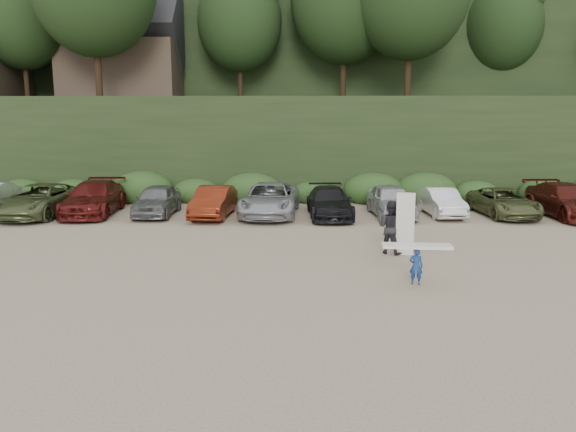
{
  "coord_description": "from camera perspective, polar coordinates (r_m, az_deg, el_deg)",
  "views": [
    {
      "loc": [
        0.59,
        -17.33,
        5.03
      ],
      "look_at": [
        0.16,
        3.0,
        1.3
      ],
      "focal_mm": 35.0,
      "sensor_mm": 36.0,
      "label": 1
    }
  ],
  "objects": [
    {
      "name": "ground",
      "position": [
        18.06,
        -0.71,
        -5.78
      ],
      "size": [
        120.0,
        120.0,
        0.0
      ],
      "primitive_type": "plane",
      "color": "tan",
      "rests_on": "ground"
    },
    {
      "name": "hillside_backdrop",
      "position": [
        53.62,
        0.31,
        17.03
      ],
      "size": [
        90.0,
        41.5,
        28.0
      ],
      "color": "black",
      "rests_on": "ground"
    },
    {
      "name": "adult_surfer",
      "position": [
        20.59,
        10.49,
        -1.1
      ],
      "size": [
        1.42,
        1.13,
        2.29
      ],
      "color": "black",
      "rests_on": "ground"
    },
    {
      "name": "child_surfer",
      "position": [
        17.08,
        12.91,
        -4.12
      ],
      "size": [
        2.06,
        0.69,
        1.22
      ],
      "color": "navy",
      "rests_on": "ground"
    },
    {
      "name": "parked_cars",
      "position": [
        27.96,
        -4.81,
        1.6
      ],
      "size": [
        34.07,
        6.41,
        1.65
      ],
      "color": "silver",
      "rests_on": "ground"
    }
  ]
}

